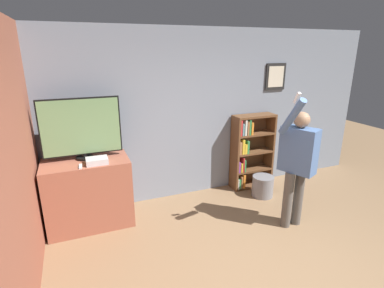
{
  "coord_description": "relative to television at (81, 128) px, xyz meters",
  "views": [
    {
      "loc": [
        -1.8,
        -1.75,
        2.38
      ],
      "look_at": [
        -0.44,
        1.66,
        1.2
      ],
      "focal_mm": 28.0,
      "sensor_mm": 36.0,
      "label": 1
    }
  ],
  "objects": [
    {
      "name": "person",
      "position": [
        2.6,
        -1.16,
        -0.39
      ],
      "size": [
        0.61,
        0.56,
        1.9
      ],
      "rotation": [
        0.0,
        0.0,
        -1.15
      ],
      "color": "#56514C",
      "rests_on": "ground_plane"
    },
    {
      "name": "television",
      "position": [
        0.0,
        0.0,
        0.0
      ],
      "size": [
        1.02,
        0.22,
        0.83
      ],
      "color": "black",
      "rests_on": "tv_ledge"
    },
    {
      "name": "waste_bin",
      "position": [
        2.74,
        -0.27,
        -1.2
      ],
      "size": [
        0.35,
        0.35,
        0.35
      ],
      "color": "gray",
      "rests_on": "ground_plane"
    },
    {
      "name": "remote_loose",
      "position": [
        -0.07,
        -0.31,
        -0.41
      ],
      "size": [
        0.05,
        0.14,
        0.02
      ],
      "color": "white",
      "rests_on": "tv_ledge"
    },
    {
      "name": "wall_side_brick",
      "position": [
        -0.62,
        -1.01,
        -0.03
      ],
      "size": [
        0.06,
        4.22,
        2.7
      ],
      "color": "#93513D",
      "rests_on": "ground_plane"
    },
    {
      "name": "tv_ledge",
      "position": [
        0.0,
        -0.09,
        -0.9
      ],
      "size": [
        1.12,
        0.62,
        0.95
      ],
      "color": "#93513D",
      "rests_on": "ground_plane"
    },
    {
      "name": "wall_back",
      "position": [
        1.75,
        0.33,
        -0.03
      ],
      "size": [
        6.67,
        0.09,
        2.7
      ],
      "color": "gray",
      "rests_on": "ground_plane"
    },
    {
      "name": "bookshelf",
      "position": [
        2.7,
        0.15,
        -0.71
      ],
      "size": [
        0.74,
        0.28,
        1.31
      ],
      "color": "brown",
      "rests_on": "ground_plane"
    },
    {
      "name": "game_console",
      "position": [
        0.14,
        -0.25,
        -0.39
      ],
      "size": [
        0.27,
        0.2,
        0.08
      ],
      "color": "silver",
      "rests_on": "tv_ledge"
    }
  ]
}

